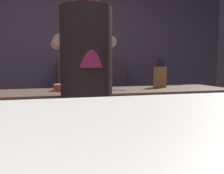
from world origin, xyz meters
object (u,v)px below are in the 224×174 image
at_px(bartender, 87,86).
at_px(bottle_olive_oil, 107,56).
at_px(mixing_bowl, 65,87).
at_px(chefs_knife, 112,90).
at_px(knife_block, 160,76).
at_px(bottle_vinegar, 80,54).

xyz_separation_m(bartender, bottle_olive_oil, (0.55, 1.66, 0.27)).
bearing_deg(mixing_bowl, chefs_knife, -14.57).
height_order(bartender, mixing_bowl, bartender).
height_order(bartender, bottle_olive_oil, bartender).
xyz_separation_m(mixing_bowl, chefs_knife, (0.39, -0.10, -0.02)).
height_order(mixing_bowl, bottle_olive_oil, bottle_olive_oil).
xyz_separation_m(knife_block, bottle_vinegar, (-0.65, 1.08, 0.26)).
bearing_deg(bartender, bottle_vinegar, -7.63).
relative_size(knife_block, bottle_olive_oil, 1.34).
distance_m(knife_block, mixing_bowl, 0.93).
bearing_deg(knife_block, chefs_knife, -163.83).
height_order(chefs_knife, bottle_olive_oil, bottle_olive_oil).
bearing_deg(chefs_knife, knife_block, 29.92).
bearing_deg(mixing_bowl, bartender, -77.96).
height_order(bottle_olive_oil, bottle_vinegar, bottle_vinegar).
distance_m(mixing_bowl, bottle_vinegar, 1.22).
xyz_separation_m(bartender, bottle_vinegar, (0.17, 1.64, 0.29)).
distance_m(knife_block, bottle_olive_oil, 1.16).
height_order(mixing_bowl, chefs_knife, mixing_bowl).
bearing_deg(bottle_olive_oil, bottle_vinegar, -176.79).
bearing_deg(bartender, mixing_bowl, 10.16).
relative_size(mixing_bowl, bottle_vinegar, 0.74).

